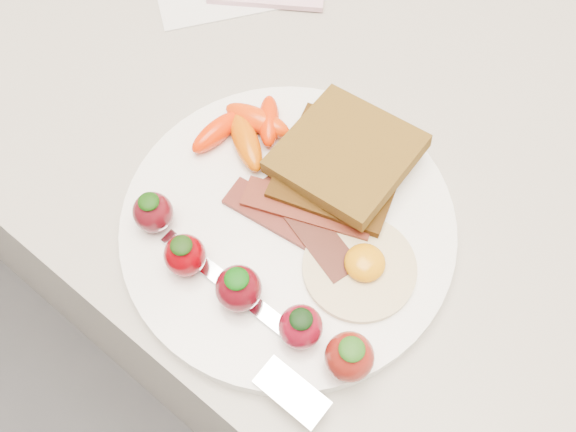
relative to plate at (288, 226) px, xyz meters
The scene contains 9 objects.
counter 0.48m from the plate, 83.24° to the left, with size 2.00×0.60×0.90m, color gray.
plate is the anchor object (origin of this frame).
toast_lower 0.06m from the plate, 84.52° to the left, with size 0.10×0.10×0.01m, color black.
toast_upper 0.08m from the plate, 86.05° to the left, with size 0.10×0.10×0.01m, color #38240B.
fried_egg 0.07m from the plate, ahead, with size 0.12×0.12×0.02m.
bacon_strips 0.02m from the plate, 46.87° to the left, with size 0.12×0.07×0.01m.
baby_carrots 0.09m from the plate, 151.36° to the left, with size 0.07×0.09×0.02m.
strawberries 0.08m from the plate, 74.68° to the right, with size 0.22×0.05×0.04m.
fork 0.09m from the plate, 66.02° to the right, with size 0.18×0.05×0.00m.
Camera 1 is at (0.12, 1.37, 1.38)m, focal length 40.00 mm.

